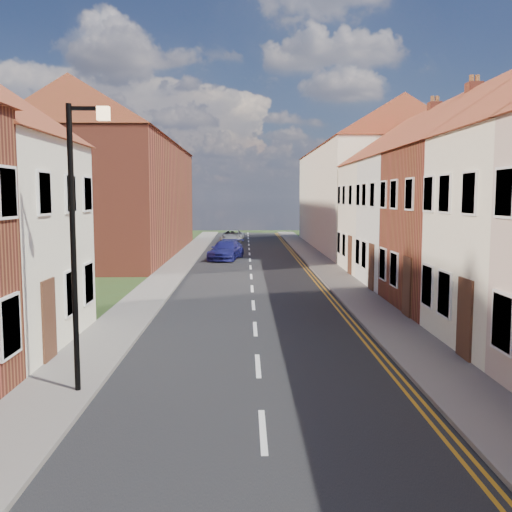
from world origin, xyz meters
TOP-DOWN VIEW (x-y plane):
  - road at (0.00, 30.00)m, footprint 7.00×90.00m
  - pavement_left at (-4.40, 30.00)m, footprint 1.80×90.00m
  - pavement_right at (4.40, 30.00)m, footprint 1.80×90.00m
  - cottage_r_pink at (9.30, 28.90)m, footprint 8.30×6.00m
  - cottage_r_white_far at (9.30, 34.30)m, footprint 8.30×5.20m
  - cottage_r_cream_far at (9.30, 39.70)m, footprint 8.30×6.00m
  - block_right_far at (9.30, 55.00)m, footprint 8.30×24.20m
  - block_left_far at (-9.30, 50.00)m, footprint 8.30×24.20m
  - lamppost at (-3.81, 20.00)m, footprint 0.88×0.15m
  - car_far at (-1.60, 46.30)m, footprint 2.66×4.69m
  - car_distant at (-1.50, 60.18)m, footprint 2.29×4.46m

SIDE VIEW (x-z plane):
  - road at x=0.00m, z-range 0.00..0.02m
  - pavement_left at x=-4.40m, z-range 0.00..0.12m
  - pavement_right at x=4.40m, z-range 0.00..0.12m
  - car_distant at x=-1.50m, z-range 0.00..1.20m
  - car_far at x=-1.60m, z-range 0.00..1.28m
  - lamppost at x=-3.81m, z-range 0.54..6.54m
  - cottage_r_pink at x=9.30m, z-range -0.03..8.97m
  - cottage_r_cream_far at x=9.30m, z-range -0.03..8.97m
  - cottage_r_white_far at x=9.30m, z-range -0.02..8.98m
  - block_right_far at x=9.30m, z-range 0.04..10.54m
  - block_left_far at x=-9.30m, z-range 0.04..10.54m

